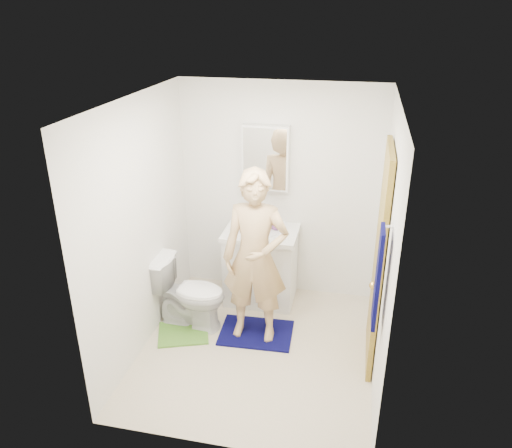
{
  "coord_description": "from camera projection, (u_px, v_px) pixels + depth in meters",
  "views": [
    {
      "loc": [
        0.82,
        -3.88,
        3.1
      ],
      "look_at": [
        -0.06,
        0.25,
        1.23
      ],
      "focal_mm": 35.0,
      "sensor_mm": 36.0,
      "label": 1
    }
  ],
  "objects": [
    {
      "name": "door",
      "position": [
        379.0,
        260.0,
        4.39
      ],
      "size": [
        0.05,
        0.8,
        2.05
      ],
      "primitive_type": "cube",
      "color": "#A5862D",
      "rests_on": "ground"
    },
    {
      "name": "medicine_cabinet",
      "position": [
        266.0,
        158.0,
        5.28
      ],
      "size": [
        0.5,
        0.12,
        0.7
      ],
      "primitive_type": "cube",
      "color": "white",
      "rests_on": "wall_back"
    },
    {
      "name": "wall_back",
      "position": [
        280.0,
        192.0,
        5.47
      ],
      "size": [
        2.2,
        0.02,
        2.4
      ],
      "primitive_type": "cube",
      "color": "silver",
      "rests_on": "ground"
    },
    {
      "name": "sink_basin",
      "position": [
        261.0,
        231.0,
        5.39
      ],
      "size": [
        0.4,
        0.4,
        0.03
      ],
      "primitive_type": "cylinder",
      "color": "white",
      "rests_on": "countertop"
    },
    {
      "name": "towel_hook",
      "position": [
        390.0,
        226.0,
        3.49
      ],
      "size": [
        0.06,
        0.02,
        0.02
      ],
      "primitive_type": "cylinder",
      "rotation": [
        0.0,
        1.57,
        0.0
      ],
      "color": "silver",
      "rests_on": "wall_right"
    },
    {
      "name": "mirror_panel",
      "position": [
        265.0,
        159.0,
        5.22
      ],
      "size": [
        0.46,
        0.01,
        0.66
      ],
      "primitive_type": "cube",
      "color": "white",
      "rests_on": "wall_back"
    },
    {
      "name": "vanity_cabinet",
      "position": [
        261.0,
        267.0,
        5.57
      ],
      "size": [
        0.75,
        0.55,
        0.8
      ],
      "primitive_type": "cube",
      "color": "white",
      "rests_on": "floor"
    },
    {
      "name": "faucet",
      "position": [
        264.0,
        219.0,
        5.52
      ],
      "size": [
        0.03,
        0.03,
        0.12
      ],
      "primitive_type": "cylinder",
      "color": "silver",
      "rests_on": "countertop"
    },
    {
      "name": "man",
      "position": [
        255.0,
        258.0,
        4.72
      ],
      "size": [
        0.64,
        0.42,
        1.74
      ],
      "primitive_type": "imported",
      "rotation": [
        0.0,
        0.0,
        0.0
      ],
      "color": "tan",
      "rests_on": "bath_mat"
    },
    {
      "name": "wall_right",
      "position": [
        386.0,
        251.0,
        4.18
      ],
      "size": [
        0.02,
        2.4,
        2.4
      ],
      "primitive_type": "cube",
      "color": "silver",
      "rests_on": "ground"
    },
    {
      "name": "door_knob",
      "position": [
        373.0,
        285.0,
        4.15
      ],
      "size": [
        0.07,
        0.07,
        0.07
      ],
      "primitive_type": "sphere",
      "color": "gold",
      "rests_on": "door"
    },
    {
      "name": "wall_front",
      "position": [
        219.0,
        316.0,
        3.31
      ],
      "size": [
        2.2,
        0.02,
        2.4
      ],
      "primitive_type": "cube",
      "color": "silver",
      "rests_on": "ground"
    },
    {
      "name": "towel",
      "position": [
        378.0,
        278.0,
        3.67
      ],
      "size": [
        0.03,
        0.24,
        0.8
      ],
      "primitive_type": "cube",
      "color": "#06063F",
      "rests_on": "wall_right"
    },
    {
      "name": "toilet",
      "position": [
        189.0,
        293.0,
        5.11
      ],
      "size": [
        0.77,
        0.47,
        0.76
      ],
      "primitive_type": "imported",
      "rotation": [
        0.0,
        0.0,
        1.51
      ],
      "color": "white",
      "rests_on": "floor"
    },
    {
      "name": "floor",
      "position": [
        257.0,
        350.0,
        4.89
      ],
      "size": [
        2.2,
        2.4,
        0.02
      ],
      "primitive_type": "cube",
      "color": "beige",
      "rests_on": "ground"
    },
    {
      "name": "soap_dispenser",
      "position": [
        246.0,
        225.0,
        5.29
      ],
      "size": [
        0.09,
        0.09,
        0.19
      ],
      "primitive_type": "imported",
      "rotation": [
        0.0,
        0.0,
        -0.02
      ],
      "color": "#AE5169",
      "rests_on": "countertop"
    },
    {
      "name": "wall_left",
      "position": [
        140.0,
        228.0,
        4.61
      ],
      "size": [
        0.02,
        2.4,
        2.4
      ],
      "primitive_type": "cube",
      "color": "silver",
      "rests_on": "ground"
    },
    {
      "name": "countertop",
      "position": [
        261.0,
        233.0,
        5.39
      ],
      "size": [
        0.79,
        0.59,
        0.05
      ],
      "primitive_type": "cube",
      "color": "white",
      "rests_on": "vanity_cabinet"
    },
    {
      "name": "green_rug",
      "position": [
        183.0,
        333.0,
        5.1
      ],
      "size": [
        0.61,
        0.57,
        0.02
      ],
      "primitive_type": "cube",
      "rotation": [
        0.0,
        0.0,
        0.35
      ],
      "color": "#548E2F",
      "rests_on": "floor"
    },
    {
      "name": "bath_mat",
      "position": [
        256.0,
        333.0,
        5.1
      ],
      "size": [
        0.75,
        0.55,
        0.02
      ],
      "primitive_type": "cube",
      "rotation": [
        0.0,
        0.0,
        0.05
      ],
      "color": "#06063F",
      "rests_on": "floor"
    },
    {
      "name": "toothbrush_cup",
      "position": [
        276.0,
        225.0,
        5.39
      ],
      "size": [
        0.14,
        0.14,
        0.09
      ],
      "primitive_type": "imported",
      "rotation": [
        0.0,
        0.0,
        0.14
      ],
      "color": "#7E3F8B",
      "rests_on": "countertop"
    },
    {
      "name": "ceiling",
      "position": [
        257.0,
        99.0,
        3.9
      ],
      "size": [
        2.2,
        2.4,
        0.02
      ],
      "primitive_type": "cube",
      "color": "white",
      "rests_on": "ground"
    }
  ]
}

